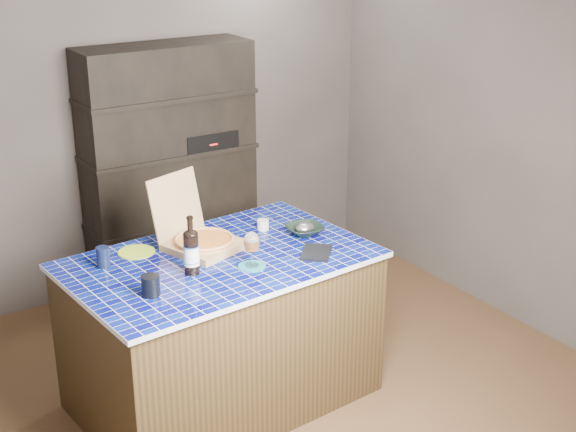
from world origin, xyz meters
TOP-DOWN VIEW (x-y plane):
  - room at (0.00, 0.00)m, footprint 3.50×3.50m
  - shelving_unit at (0.00, 1.53)m, footprint 1.20×0.41m
  - kitchen_island at (-0.40, 0.03)m, footprint 1.69×1.15m
  - pizza_box at (-0.42, 0.20)m, footprint 0.48×0.53m
  - mead_bottle at (-0.61, -0.07)m, footprint 0.08×0.08m
  - teal_trivet at (-0.31, -0.17)m, footprint 0.15×0.15m
  - wine_glass at (-0.31, -0.17)m, footprint 0.09×0.09m
  - tumbler at (-0.89, -0.18)m, footprint 0.09×0.09m
  - dvd_case at (0.07, -0.21)m, footprint 0.25×0.26m
  - bowl at (0.18, 0.06)m, footprint 0.23×0.23m
  - foil_contents at (0.18, 0.06)m, footprint 0.12×0.10m
  - white_jar at (0.01, 0.26)m, footprint 0.07×0.07m
  - navy_cup at (-0.97, 0.26)m, footprint 0.07×0.07m
  - green_trivet at (-0.75, 0.34)m, footprint 0.20×0.20m

SIDE VIEW (x-z plane):
  - kitchen_island at x=-0.40m, z-range 0.00..0.89m
  - teal_trivet at x=-0.31m, z-range 0.89..0.89m
  - green_trivet at x=-0.75m, z-range 0.89..0.89m
  - dvd_case at x=0.07m, z-range 0.89..0.90m
  - shelving_unit at x=0.00m, z-range 0.00..1.80m
  - bowl at x=0.18m, z-range 0.89..0.94m
  - white_jar at x=0.01m, z-range 0.89..0.94m
  - foil_contents at x=0.18m, z-range 0.90..0.95m
  - tumbler at x=-0.89m, z-range 0.89..0.99m
  - pizza_box at x=-0.42m, z-range 0.75..1.14m
  - navy_cup at x=-0.97m, z-range 0.89..1.00m
  - mead_bottle at x=-0.61m, z-range 0.85..1.17m
  - wine_glass at x=-0.31m, z-range 0.93..1.12m
  - room at x=0.00m, z-range -0.50..3.00m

